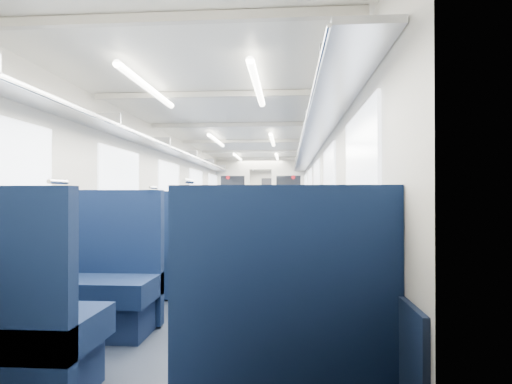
{
  "coord_description": "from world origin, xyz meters",
  "views": [
    {
      "loc": [
        0.85,
        -10.6,
        1.17
      ],
      "look_at": [
        -0.04,
        1.1,
        1.28
      ],
      "focal_mm": 29.18,
      "sensor_mm": 36.0,
      "label": 1
    }
  ],
  "objects_px": {
    "seat_4": "(143,263)",
    "seat_7": "(286,253)",
    "seat_2": "(93,287)",
    "seat_26": "(249,214)",
    "seat_18": "(233,221)",
    "seat_13": "(287,231)",
    "seat_20": "(241,218)",
    "seat_25": "(287,215)",
    "seat_12": "(213,230)",
    "seat_24": "(247,215)",
    "seat_5": "(286,267)",
    "seat_23": "(287,216)",
    "seat_3": "(285,292)",
    "seat_11": "(287,236)",
    "seat_19": "(287,222)",
    "seat_9": "(286,243)",
    "seat_16": "(227,224)",
    "seat_21": "(287,218)",
    "seat_1": "(284,344)",
    "seat_14": "(220,227)",
    "seat_27": "(287,214)",
    "seat_22": "(244,216)",
    "bulkhead": "(261,194)",
    "seat_15": "(287,227)",
    "end_door": "(270,199)",
    "seat_17": "(287,224)",
    "seat_8": "(186,243)",
    "seat_10": "(203,235)"
  },
  "relations": [
    {
      "from": "seat_14",
      "to": "seat_26",
      "type": "height_order",
      "value": "same"
    },
    {
      "from": "seat_14",
      "to": "seat_17",
      "type": "relative_size",
      "value": 1.0
    },
    {
      "from": "seat_14",
      "to": "seat_26",
      "type": "distance_m",
      "value": 7.85
    },
    {
      "from": "seat_3",
      "to": "seat_11",
      "type": "height_order",
      "value": "same"
    },
    {
      "from": "seat_20",
      "to": "seat_7",
      "type": "bearing_deg",
      "value": -79.64
    },
    {
      "from": "seat_21",
      "to": "seat_22",
      "type": "distance_m",
      "value": 1.98
    },
    {
      "from": "seat_24",
      "to": "seat_5",
      "type": "bearing_deg",
      "value": -82.38
    },
    {
      "from": "seat_12",
      "to": "seat_2",
      "type": "bearing_deg",
      "value": -90.0
    },
    {
      "from": "seat_20",
      "to": "seat_22",
      "type": "height_order",
      "value": "same"
    },
    {
      "from": "seat_16",
      "to": "seat_21",
      "type": "distance_m",
      "value": 3.8
    },
    {
      "from": "seat_21",
      "to": "seat_27",
      "type": "relative_size",
      "value": 1.0
    },
    {
      "from": "seat_1",
      "to": "seat_3",
      "type": "xyz_separation_m",
      "value": [
        0.0,
        1.19,
        0.0
      ]
    },
    {
      "from": "seat_21",
      "to": "seat_4",
      "type": "bearing_deg",
      "value": -99.33
    },
    {
      "from": "seat_12",
      "to": "seat_22",
      "type": "distance_m",
      "value": 6.58
    },
    {
      "from": "end_door",
      "to": "seat_17",
      "type": "height_order",
      "value": "end_door"
    },
    {
      "from": "seat_5",
      "to": "seat_23",
      "type": "xyz_separation_m",
      "value": [
        0.0,
        11.31,
        0.0
      ]
    },
    {
      "from": "seat_18",
      "to": "seat_13",
      "type": "bearing_deg",
      "value": -64.56
    },
    {
      "from": "seat_15",
      "to": "seat_2",
      "type": "bearing_deg",
      "value": -103.45
    },
    {
      "from": "seat_18",
      "to": "seat_12",
      "type": "bearing_deg",
      "value": -90.0
    },
    {
      "from": "seat_4",
      "to": "seat_16",
      "type": "xyz_separation_m",
      "value": [
        0.0,
        6.68,
        0.0
      ]
    },
    {
      "from": "seat_1",
      "to": "seat_15",
      "type": "relative_size",
      "value": 1.0
    },
    {
      "from": "seat_1",
      "to": "end_door",
      "type": "bearing_deg",
      "value": 92.74
    },
    {
      "from": "seat_12",
      "to": "seat_1",
      "type": "bearing_deg",
      "value": -76.85
    },
    {
      "from": "end_door",
      "to": "seat_3",
      "type": "bearing_deg",
      "value": -87.06
    },
    {
      "from": "seat_13",
      "to": "seat_17",
      "type": "distance_m",
      "value": 2.19
    },
    {
      "from": "seat_1",
      "to": "seat_11",
      "type": "height_order",
      "value": "same"
    },
    {
      "from": "seat_20",
      "to": "seat_25",
      "type": "bearing_deg",
      "value": 52.52
    },
    {
      "from": "seat_2",
      "to": "seat_25",
      "type": "xyz_separation_m",
      "value": [
        1.66,
        13.47,
        0.0
      ]
    },
    {
      "from": "seat_8",
      "to": "seat_24",
      "type": "distance_m",
      "value": 10.22
    },
    {
      "from": "seat_2",
      "to": "seat_26",
      "type": "height_order",
      "value": "same"
    },
    {
      "from": "seat_23",
      "to": "end_door",
      "type": "bearing_deg",
      "value": 102.94
    },
    {
      "from": "seat_11",
      "to": "seat_14",
      "type": "relative_size",
      "value": 1.0
    },
    {
      "from": "seat_15",
      "to": "seat_26",
      "type": "distance_m",
      "value": 7.88
    },
    {
      "from": "bulkhead",
      "to": "seat_25",
      "type": "bearing_deg",
      "value": 78.05
    },
    {
      "from": "seat_4",
      "to": "seat_7",
      "type": "bearing_deg",
      "value": 30.23
    },
    {
      "from": "seat_13",
      "to": "seat_3",
      "type": "bearing_deg",
      "value": -90.0
    },
    {
      "from": "seat_5",
      "to": "seat_19",
      "type": "relative_size",
      "value": 1.0
    },
    {
      "from": "seat_11",
      "to": "seat_21",
      "type": "height_order",
      "value": "same"
    },
    {
      "from": "seat_23",
      "to": "seat_26",
      "type": "height_order",
      "value": "same"
    },
    {
      "from": "seat_4",
      "to": "seat_10",
      "type": "height_order",
      "value": "same"
    },
    {
      "from": "seat_7",
      "to": "seat_27",
      "type": "bearing_deg",
      "value": 90.0
    },
    {
      "from": "seat_24",
      "to": "seat_25",
      "type": "distance_m",
      "value": 1.66
    },
    {
      "from": "seat_21",
      "to": "seat_12",
      "type": "bearing_deg",
      "value": -106.76
    },
    {
      "from": "bulkhead",
      "to": "seat_24",
      "type": "xyz_separation_m",
      "value": [
        -0.83,
        3.99,
        -0.85
      ]
    },
    {
      "from": "seat_15",
      "to": "seat_18",
      "type": "bearing_deg",
      "value": 125.68
    },
    {
      "from": "seat_5",
      "to": "seat_11",
      "type": "xyz_separation_m",
      "value": [
        0.0,
        3.54,
        0.0
      ]
    },
    {
      "from": "seat_11",
      "to": "seat_9",
      "type": "bearing_deg",
      "value": -90.0
    },
    {
      "from": "seat_3",
      "to": "seat_18",
      "type": "height_order",
      "value": "same"
    },
    {
      "from": "seat_13",
      "to": "seat_24",
      "type": "distance_m",
      "value": 7.95
    },
    {
      "from": "seat_1",
      "to": "seat_14",
      "type": "height_order",
      "value": "same"
    }
  ]
}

